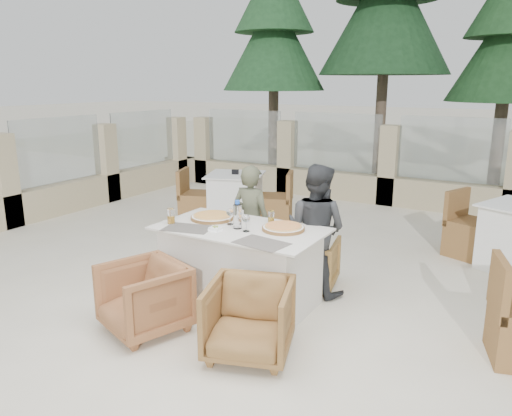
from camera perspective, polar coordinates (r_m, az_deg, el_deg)
The scene contains 25 objects.
ground at distance 5.01m, azimuth -1.05°, elevation -10.90°, with size 80.00×80.00×0.00m, color beige.
sand_patch at distance 18.15m, azimuth 22.78°, elevation 6.42°, with size 30.00×16.00×0.01m, color beige.
perimeter_wall_far at distance 9.08m, azimuth 14.97°, elevation 5.36°, with size 10.00×0.34×1.60m, color tan, non-canonical shape.
perimeter_wall_left at distance 8.81m, azimuth -21.47°, elevation 4.60°, with size 0.34×7.00×1.60m, color #C1B188, non-canonical shape.
pine_far_left at distance 12.36m, azimuth 2.06°, elevation 17.12°, with size 2.42×2.42×5.50m, color #214F28.
pine_mid_left at distance 11.91m, azimuth 14.61°, elevation 19.22°, with size 2.86×2.86×6.50m, color #1A3F1F.
pine_centre at distance 11.11m, azimuth 26.79°, elevation 14.70°, with size 2.20×2.20×5.00m, color #1D4420.
dining_table at distance 4.90m, azimuth -1.79°, elevation -6.60°, with size 1.60×0.90×0.77m, color beige, non-canonical shape.
placemat_near_left at distance 4.80m, azimuth -7.78°, elevation -2.30°, with size 0.45×0.30×0.00m, color #5B554E.
placemat_near_right at distance 4.32m, azimuth 0.62°, elevation -4.03°, with size 0.45×0.30×0.00m, color #625B54.
pizza_left at distance 5.09m, azimuth -5.01°, elevation -0.94°, with size 0.44×0.44×0.06m, color #C7641B.
pizza_right at distance 4.70m, azimuth 3.14°, elevation -2.23°, with size 0.40×0.40×0.05m, color #CE4D1C.
water_bottle at distance 4.72m, azimuth -2.14°, elevation -0.74°, with size 0.08×0.08×0.28m, color #A4C4D8.
wine_glass_centre at distance 4.86m, azimuth -2.98°, elevation -0.85°, with size 0.08×0.08×0.18m, color white, non-canonical shape.
wine_glass_near at distance 4.63m, azimuth -1.13°, elevation -1.61°, with size 0.08×0.08×0.18m, color silver, non-canonical shape.
beer_glass_left at distance 4.97m, azimuth -9.69°, elevation -0.92°, with size 0.07×0.07×0.15m, color gold.
beer_glass_right at distance 4.90m, azimuth 1.74°, elevation -1.07°, with size 0.06×0.06×0.13m, color gold.
olive_dish at distance 4.70m, azimuth -4.66°, elevation -2.31°, with size 0.11×0.11×0.04m, color white, non-canonical shape.
armchair_far_left at distance 5.60m, azimuth -1.38°, elevation -5.19°, with size 0.57×0.58×0.53m, color olive.
armchair_far_right at distance 5.35m, azimuth 6.12°, elevation -6.19°, with size 0.57×0.59×0.53m, color olive.
armchair_near_left at distance 4.50m, azimuth -12.67°, elevation -9.98°, with size 0.65×0.67×0.61m, color #925B35.
armchair_near_right at distance 4.04m, azimuth -0.79°, elevation -12.59°, with size 0.65×0.67×0.61m, color brown.
diner_left at distance 5.50m, azimuth -0.52°, elevation -1.56°, with size 0.46×0.30×1.26m, color #4F523C.
diner_right at distance 5.09m, azimuth 6.86°, elevation -2.46°, with size 0.65×0.51×1.35m, color #313336.
bg_table_a at distance 7.64m, azimuth -2.36°, elevation 1.05°, with size 1.64×0.82×0.77m, color white, non-canonical shape.
Camera 1 is at (2.37, -3.87, 2.13)m, focal length 35.00 mm.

